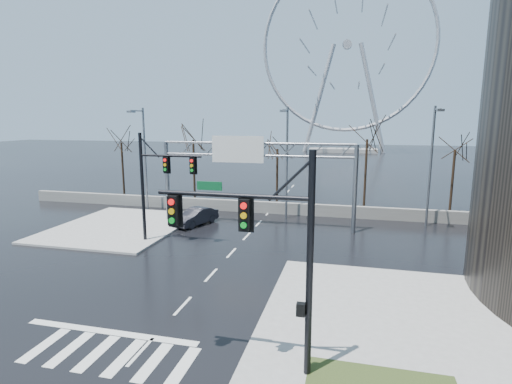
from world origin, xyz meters
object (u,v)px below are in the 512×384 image
(signal_mast_far, at_px, (156,178))
(ferris_wheel, at_px, (347,52))
(signal_mast_near, at_px, (270,242))
(sign_gantry, at_px, (251,165))
(car, at_px, (196,217))

(signal_mast_far, relative_size, ferris_wheel, 0.16)
(ferris_wheel, bearing_deg, signal_mast_near, -89.92)
(signal_mast_far, xyz_separation_m, sign_gantry, (5.49, 6.00, 0.35))
(signal_mast_far, bearing_deg, sign_gantry, 47.53)
(signal_mast_far, xyz_separation_m, car, (0.74, 5.35, -4.11))
(sign_gantry, xyz_separation_m, car, (-4.76, -0.65, -4.46))
(signal_mast_near, height_order, signal_mast_far, same)
(ferris_wheel, relative_size, car, 11.67)
(sign_gantry, distance_m, ferris_wheel, 82.91)
(ferris_wheel, xyz_separation_m, car, (-10.13, -80.69, -25.41))
(signal_mast_near, distance_m, car, 21.43)
(sign_gantry, height_order, car, sign_gantry)
(signal_mast_near, distance_m, sign_gantry, 19.79)
(signal_mast_far, bearing_deg, signal_mast_near, -49.74)
(signal_mast_far, distance_m, ferris_wheel, 89.30)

